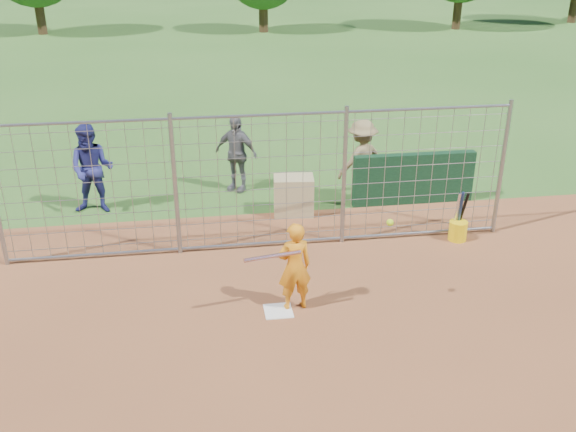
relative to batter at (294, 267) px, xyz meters
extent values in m
plane|color=#2D591E|center=(-0.26, 0.11, -0.72)|extent=(100.00, 100.00, 0.00)
cube|color=silver|center=(-0.26, -0.09, -0.71)|extent=(0.43, 0.43, 0.02)
cube|color=#11381E|center=(3.14, 3.71, -0.17)|extent=(2.60, 0.20, 1.10)
imported|color=orange|center=(0.00, 0.00, 0.00)|extent=(0.57, 0.42, 1.44)
imported|color=navy|center=(-3.47, 4.24, 0.21)|extent=(1.00, 0.83, 1.86)
imported|color=#595A5E|center=(-0.51, 5.01, 0.14)|extent=(1.07, 0.90, 1.72)
imported|color=olive|center=(2.10, 4.11, 0.15)|extent=(1.29, 1.05, 1.75)
cube|color=tan|center=(0.54, 3.53, -0.32)|extent=(0.86, 0.64, 0.80)
cylinder|color=silver|center=(-0.36, -0.24, 0.33)|extent=(0.86, 0.22, 0.06)
sphere|color=#B9ED18|center=(1.36, -0.27, 0.77)|extent=(0.10, 0.10, 0.10)
cylinder|color=yellow|center=(3.41, 1.86, -0.53)|extent=(0.34, 0.34, 0.38)
cylinder|color=silver|center=(3.36, 1.91, -0.17)|extent=(0.07, 0.23, 0.84)
cylinder|color=navy|center=(3.43, 1.91, -0.17)|extent=(0.07, 0.17, 0.85)
cylinder|color=black|center=(3.48, 1.91, -0.17)|extent=(0.11, 0.29, 0.83)
cylinder|color=gray|center=(-1.76, 2.11, 0.58)|extent=(0.08, 0.08, 2.60)
cylinder|color=gray|center=(1.24, 2.11, 0.58)|extent=(0.08, 0.08, 2.60)
cylinder|color=gray|center=(4.24, 2.11, 0.58)|extent=(0.08, 0.08, 2.60)
cylinder|color=gray|center=(-0.26, 2.11, 1.78)|extent=(9.00, 0.05, 0.05)
cylinder|color=gray|center=(-0.26, 2.11, -0.64)|extent=(9.00, 0.05, 0.05)
cube|color=gray|center=(-0.26, 2.11, 0.53)|extent=(9.00, 0.02, 2.50)
cylinder|color=#3F2B19|center=(-9.26, 29.11, 0.54)|extent=(0.50, 0.50, 2.52)
cylinder|color=#3F2B19|center=(2.74, 28.11, 0.36)|extent=(0.50, 0.50, 2.16)
cylinder|color=#3F2B19|center=(13.74, 27.61, 0.57)|extent=(0.50, 0.50, 2.59)
cylinder|color=#3F2B19|center=(21.74, 29.11, 0.50)|extent=(0.50, 0.50, 2.45)
camera|label=1|loc=(-1.35, -8.39, 4.70)|focal=40.00mm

